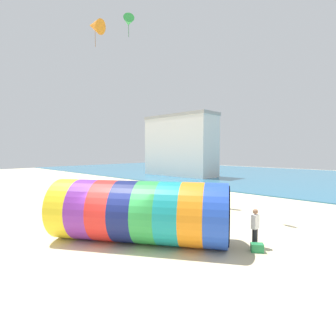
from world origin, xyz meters
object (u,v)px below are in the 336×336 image
(giant_inflatable_tube, at_px, (139,212))
(kite_orange_delta, at_px, (95,26))
(kite_handler, at_px, (255,228))
(kite_green_delta, at_px, (129,21))
(cooler_box, at_px, (257,248))

(giant_inflatable_tube, relative_size, kite_orange_delta, 3.82)
(kite_handler, height_order, kite_green_delta, kite_green_delta)
(giant_inflatable_tube, distance_m, cooler_box, 5.49)
(kite_handler, xyz_separation_m, kite_green_delta, (-10.54, 1.22, 12.83))
(kite_green_delta, xyz_separation_m, kite_orange_delta, (-2.75, -1.09, 0.18))
(kite_orange_delta, relative_size, cooler_box, 4.32)
(kite_handler, distance_m, kite_orange_delta, 18.60)
(giant_inflatable_tube, relative_size, kite_handler, 4.91)
(kite_handler, height_order, cooler_box, kite_handler)
(kite_green_delta, relative_size, kite_orange_delta, 0.70)
(kite_green_delta, bearing_deg, kite_handler, -6.62)
(giant_inflatable_tube, xyz_separation_m, kite_green_delta, (-6.24, 4.34, 12.27))
(kite_handler, bearing_deg, kite_orange_delta, 179.44)
(kite_handler, relative_size, kite_orange_delta, 0.78)
(giant_inflatable_tube, bearing_deg, cooler_box, 30.11)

